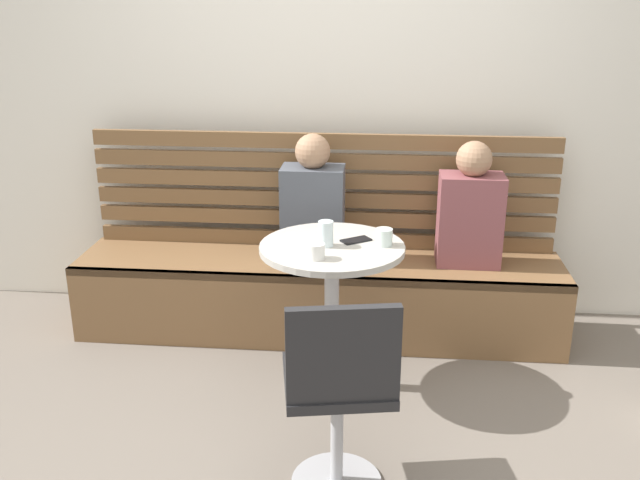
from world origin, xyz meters
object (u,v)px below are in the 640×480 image
object	(u,v)px
cup_glass_short	(384,237)
cafe_table	(332,289)
booth_bench	(318,296)
phone_on_table	(356,240)
cup_ceramic_white	(316,251)
white_chair	(339,390)
person_adult	(313,204)
person_child_left	(470,211)
cup_glass_tall	(326,234)

from	to	relation	value
cup_glass_short	cafe_table	bearing A→B (deg)	-175.79
booth_bench	phone_on_table	world-z (taller)	phone_on_table
cup_ceramic_white	phone_on_table	size ratio (longest dim) A/B	0.57
cafe_table	cup_ceramic_white	bearing A→B (deg)	-107.37
white_chair	phone_on_table	world-z (taller)	white_chair
person_adult	phone_on_table	distance (m)	0.60
phone_on_table	cup_ceramic_white	bearing A→B (deg)	111.48
person_child_left	cup_glass_short	xyz separation A→B (m)	(-0.46, -0.59, 0.04)
person_child_left	cup_ceramic_white	bearing A→B (deg)	-133.73
cafe_table	white_chair	world-z (taller)	white_chair
cup_glass_tall	person_adult	bearing A→B (deg)	101.32
cup_glass_short	person_adult	bearing A→B (deg)	123.69
cup_ceramic_white	cup_glass_tall	bearing A→B (deg)	79.95
booth_bench	person_child_left	world-z (taller)	person_child_left
cup_glass_tall	cafe_table	bearing A→B (deg)	30.81
person_child_left	cup_glass_tall	distance (m)	0.96
white_chair	cup_glass_tall	xyz separation A→B (m)	(-0.12, 0.80, 0.34)
person_adult	phone_on_table	xyz separation A→B (m)	(0.26, -0.54, -0.01)
booth_bench	cafe_table	size ratio (longest dim) A/B	3.65
cup_ceramic_white	phone_on_table	bearing A→B (deg)	56.36
white_chair	person_child_left	size ratio (longest dim) A/B	1.25
booth_bench	phone_on_table	bearing A→B (deg)	-65.86
cafe_table	person_adult	xyz separation A→B (m)	(-0.15, 0.61, 0.23)
person_adult	cup_glass_tall	world-z (taller)	person_adult
cup_glass_short	cup_ceramic_white	bearing A→B (deg)	-145.71
white_chair	cup_glass_tall	distance (m)	0.87
cup_glass_short	person_child_left	bearing A→B (deg)	52.00
person_adult	cup_glass_short	bearing A→B (deg)	-56.31
white_chair	phone_on_table	xyz separation A→B (m)	(0.02, 0.88, 0.28)
cup_glass_tall	cup_glass_short	bearing A→B (deg)	7.31
cup_ceramic_white	cup_glass_short	xyz separation A→B (m)	(0.30, 0.20, 0.01)
white_chair	cup_glass_tall	world-z (taller)	cup_glass_tall
booth_bench	cafe_table	distance (m)	0.66
booth_bench	person_child_left	distance (m)	0.97
booth_bench	cup_glass_short	size ratio (longest dim) A/B	33.75
person_adult	cup_glass_short	world-z (taller)	person_adult
white_chair	cup_ceramic_white	bearing A→B (deg)	103.32
cafe_table	cup_ceramic_white	xyz separation A→B (m)	(-0.06, -0.18, 0.26)
person_adult	person_child_left	distance (m)	0.85
person_adult	phone_on_table	bearing A→B (deg)	-64.22
person_adult	cup_glass_short	size ratio (longest dim) A/B	8.79
person_child_left	cup_ceramic_white	world-z (taller)	person_child_left
cup_glass_short	phone_on_table	distance (m)	0.14
cafe_table	white_chair	size ratio (longest dim) A/B	0.87
cafe_table	cup_glass_tall	size ratio (longest dim) A/B	6.17
cafe_table	white_chair	bearing A→B (deg)	-83.63
cup_ceramic_white	cup_glass_tall	world-z (taller)	cup_glass_tall
booth_bench	cup_ceramic_white	distance (m)	0.94
cafe_table	person_child_left	bearing A→B (deg)	40.93
cup_glass_tall	person_child_left	bearing A→B (deg)	40.59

